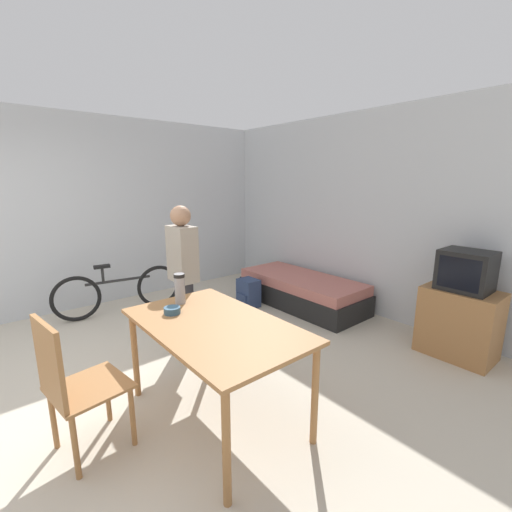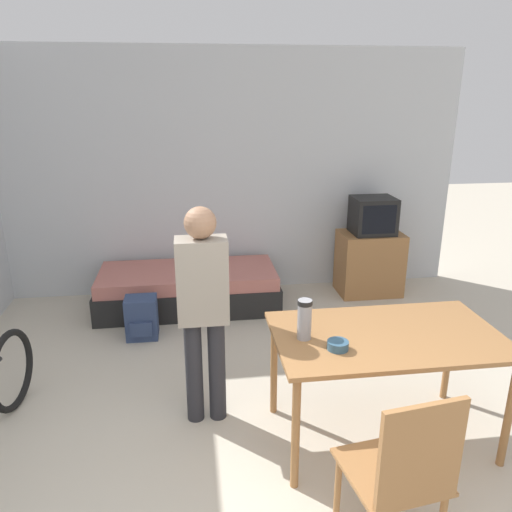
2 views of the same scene
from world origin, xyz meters
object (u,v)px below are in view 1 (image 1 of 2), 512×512
at_px(tv, 461,311).
at_px(bicycle, 119,291).
at_px(wooden_chair, 71,381).
at_px(mate_bowl, 172,310).
at_px(daybed, 301,291).
at_px(person_standing, 183,269).
at_px(dining_table, 215,333).
at_px(thermos_flask, 180,287).
at_px(backpack, 248,293).

xyz_separation_m(tv, bicycle, (-3.45, -2.31, -0.18)).
height_order(wooden_chair, mate_bowl, wooden_chair).
relative_size(daybed, person_standing, 1.23).
height_order(daybed, wooden_chair, wooden_chair).
height_order(tv, bicycle, tv).
bearing_deg(dining_table, thermos_flask, 178.90).
xyz_separation_m(wooden_chair, bicycle, (-2.37, 1.08, -0.24)).
bearing_deg(tv, bicycle, -146.23).
relative_size(tv, bicycle, 0.68).
relative_size(tv, dining_table, 0.78).
height_order(person_standing, mate_bowl, person_standing).
distance_m(daybed, mate_bowl, 2.70).
xyz_separation_m(person_standing, backpack, (-0.56, 1.32, -0.70)).
bearing_deg(backpack, daybed, 55.40).
xyz_separation_m(daybed, wooden_chair, (1.00, -3.25, 0.34)).
xyz_separation_m(tv, wooden_chair, (-1.08, -3.39, 0.06)).
distance_m(daybed, dining_table, 2.70).
distance_m(tv, backpack, 2.65).
height_order(dining_table, thermos_flask, thermos_flask).
bearing_deg(thermos_flask, wooden_chair, -73.54).
bearing_deg(tv, person_standing, -133.02).
xyz_separation_m(dining_table, thermos_flask, (-0.54, 0.01, 0.22)).
bearing_deg(wooden_chair, mate_bowl, 97.81).
relative_size(dining_table, wooden_chair, 1.47).
relative_size(daybed, tv, 1.70).
bearing_deg(tv, daybed, -176.20).
distance_m(daybed, wooden_chair, 3.42).
bearing_deg(daybed, thermos_flask, -72.74).
distance_m(daybed, tv, 2.10).
distance_m(daybed, thermos_flask, 2.53).
bearing_deg(person_standing, wooden_chair, -55.49).
relative_size(person_standing, mate_bowl, 12.05).
xyz_separation_m(dining_table, backpack, (-1.71, 1.68, -0.50)).
height_order(tv, dining_table, tv).
bearing_deg(wooden_chair, backpack, 118.97).
relative_size(dining_table, backpack, 3.58).
height_order(thermos_flask, backpack, thermos_flask).
relative_size(daybed, bicycle, 1.15).
bearing_deg(mate_bowl, dining_table, 22.07).
height_order(daybed, backpack, daybed).
bearing_deg(backpack, bicycle, -121.45).
height_order(wooden_chair, person_standing, person_standing).
xyz_separation_m(tv, dining_table, (-0.81, -2.47, 0.21)).
bearing_deg(tv, wooden_chair, -107.60).
bearing_deg(mate_bowl, wooden_chair, -82.19).
bearing_deg(bicycle, mate_bowl, -7.85).
distance_m(bicycle, person_standing, 1.61).
bearing_deg(backpack, dining_table, -44.59).
distance_m(dining_table, mate_bowl, 0.42).
relative_size(tv, person_standing, 0.72).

